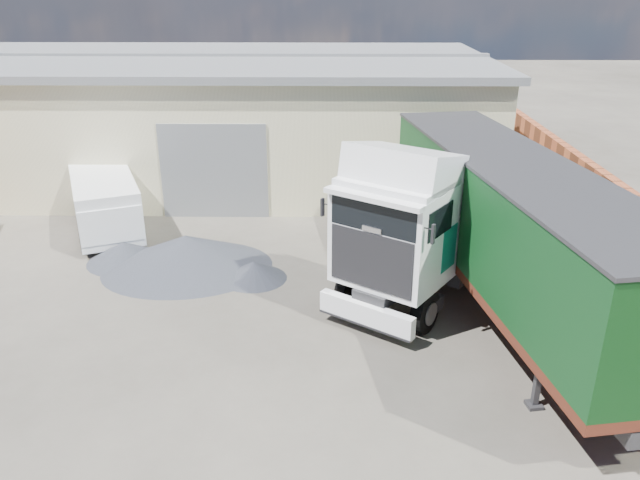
{
  "coord_description": "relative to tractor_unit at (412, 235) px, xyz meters",
  "views": [
    {
      "loc": [
        2.25,
        -12.43,
        8.48
      ],
      "look_at": [
        2.06,
        3.0,
        1.98
      ],
      "focal_mm": 35.0,
      "sensor_mm": 36.0,
      "label": 1
    }
  ],
  "objects": [
    {
      "name": "tractor_unit",
      "position": [
        0.0,
        0.0,
        0.0
      ],
      "size": [
        6.15,
        7.18,
        4.73
      ],
      "rotation": [
        0.0,
        0.0,
        -0.61
      ],
      "color": "black",
      "rests_on": "ground"
    },
    {
      "name": "warehouse",
      "position": [
        -10.56,
        12.66,
        0.67
      ],
      "size": [
        30.6,
        12.6,
        5.42
      ],
      "color": "beige",
      "rests_on": "ground"
    },
    {
      "name": "box_trailer",
      "position": [
        2.44,
        -0.54,
        0.6
      ],
      "size": [
        4.64,
        13.04,
        4.25
      ],
      "rotation": [
        0.0,
        0.0,
        0.15
      ],
      "color": "#2D2D30",
      "rests_on": "ground"
    },
    {
      "name": "brick_boundary_wall",
      "position": [
        6.94,
        2.67,
        -0.74
      ],
      "size": [
        0.35,
        26.0,
        2.5
      ],
      "primitive_type": "cube",
      "color": "brown",
      "rests_on": "ground"
    },
    {
      "name": "gravel_heap",
      "position": [
        -6.81,
        2.04,
        -1.47
      ],
      "size": [
        6.94,
        6.28,
        1.11
      ],
      "rotation": [
        0.0,
        0.0,
        0.19
      ],
      "color": "black",
      "rests_on": "ground"
    },
    {
      "name": "ground",
      "position": [
        -4.56,
        -3.33,
        -1.99
      ],
      "size": [
        120.0,
        120.0,
        0.0
      ],
      "primitive_type": "plane",
      "color": "black",
      "rests_on": "ground"
    },
    {
      "name": "panel_van",
      "position": [
        -10.18,
        4.99,
        -0.93
      ],
      "size": [
        3.83,
        5.39,
        2.04
      ],
      "rotation": [
        0.0,
        0.0,
        0.41
      ],
      "color": "black",
      "rests_on": "ground"
    }
  ]
}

